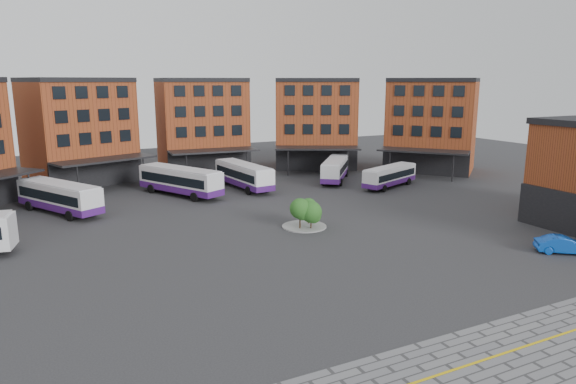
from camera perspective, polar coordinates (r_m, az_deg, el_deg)
name	(u,v)px	position (r m, az deg, el deg)	size (l,w,h in m)	color
ground	(356,269)	(40.22, 7.52, -8.48)	(160.00, 160.00, 0.00)	#28282B
yellow_line	(530,345)	(32.17, 25.29, -15.09)	(26.00, 0.15, 0.02)	gold
main_building	(168,133)	(71.53, -13.18, 6.37)	(94.14, 42.48, 14.60)	brown
tree_island	(307,212)	(50.05, 2.12, -2.21)	(4.40, 4.40, 3.11)	gray
bus_b	(59,197)	(61.07, -24.08, -0.48)	(8.21, 11.86, 3.39)	silver
bus_c	(180,180)	(65.82, -11.90, 1.26)	(8.19, 12.49, 3.53)	white
bus_d	(244,175)	(68.86, -4.96, 1.89)	(3.95, 12.16, 3.37)	white
bus_e	(335,169)	(74.30, 5.28, 2.57)	(9.17, 10.38, 3.18)	silver
bus_f	(390,176)	(70.92, 11.25, 1.77)	(10.27, 5.90, 2.85)	white
blue_car	(563,245)	(48.98, 28.28, -5.18)	(1.54, 4.42, 1.45)	#0E47B8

